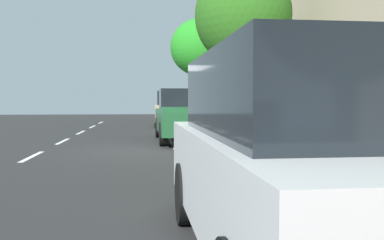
{
  "coord_description": "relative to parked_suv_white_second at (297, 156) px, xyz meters",
  "views": [
    {
      "loc": [
        -0.07,
        -13.34,
        1.56
      ],
      "look_at": [
        0.71,
        -5.48,
        1.17
      ],
      "focal_mm": 40.48,
      "sensor_mm": 36.0,
      "label": 1
    }
  ],
  "objects": [
    {
      "name": "ground",
      "position": [
        -1.29,
        9.47,
        -1.03
      ],
      "size": [
        61.62,
        61.62,
        0.0
      ],
      "primitive_type": "plane",
      "color": "#282828"
    },
    {
      "name": "sidewalk",
      "position": [
        2.65,
        9.47,
        -0.95
      ],
      "size": [
        3.3,
        38.51,
        0.15
      ],
      "primitive_type": "cube",
      "color": "#A89695",
      "rests_on": "ground"
    },
    {
      "name": "curb_edge",
      "position": [
        0.92,
        9.47,
        -0.95
      ],
      "size": [
        0.16,
        38.51,
        0.15
      ],
      "primitive_type": "cube",
      "color": "gray",
      "rests_on": "ground"
    },
    {
      "name": "lane_stripe_centre",
      "position": [
        -4.51,
        8.11,
        -1.02
      ],
      "size": [
        0.14,
        35.8,
        0.01
      ],
      "color": "white",
      "rests_on": "ground"
    },
    {
      "name": "lane_stripe_bike_edge",
      "position": [
        -0.55,
        9.47,
        -1.02
      ],
      "size": [
        0.12,
        38.51,
        0.01
      ],
      "primitive_type": "cube",
      "color": "white",
      "rests_on": "ground"
    },
    {
      "name": "building_facade",
      "position": [
        4.56,
        9.47,
        1.79
      ],
      "size": [
        0.5,
        38.51,
        5.63
      ],
      "primitive_type": "cube",
      "color": "tan",
      "rests_on": "ground"
    },
    {
      "name": "parked_suv_white_second",
      "position": [
        0.0,
        0.0,
        0.0
      ],
      "size": [
        2.05,
        4.74,
        1.99
      ],
      "color": "white",
      "rests_on": "ground"
    },
    {
      "name": "parked_pickup_green_mid",
      "position": [
        -0.05,
        12.16,
        -0.13
      ],
      "size": [
        2.11,
        5.34,
        1.95
      ],
      "color": "#1E512D",
      "rests_on": "ground"
    },
    {
      "name": "parked_suv_tan_far",
      "position": [
        -0.03,
        20.72,
        0.0
      ],
      "size": [
        2.08,
        4.75,
        1.99
      ],
      "color": "tan",
      "rests_on": "ground"
    },
    {
      "name": "bicycle_at_curb",
      "position": [
        0.46,
        3.75,
        -0.67
      ],
      "size": [
        1.43,
        1.0,
        0.72
      ],
      "color": "black",
      "rests_on": "ground"
    },
    {
      "name": "cyclist_with_backpack",
      "position": [
        0.67,
        3.28,
        0.08
      ],
      "size": [
        0.55,
        0.54,
        1.8
      ],
      "color": "#C6B284",
      "rests_on": "ground"
    },
    {
      "name": "street_tree_far_end",
      "position": [
        1.87,
        10.85,
        3.37
      ],
      "size": [
        3.31,
        3.31,
        6.0
      ],
      "color": "#4C3626",
      "rests_on": "sidewalk"
    },
    {
      "name": "street_tree_corner",
      "position": [
        1.87,
        23.13,
        3.72
      ],
      "size": [
        3.77,
        3.77,
        6.43
      ],
      "color": "brown",
      "rests_on": "sidewalk"
    },
    {
      "name": "pedestrian_on_phone",
      "position": [
        3.03,
        17.45,
        0.07
      ],
      "size": [
        0.55,
        0.39,
        1.68
      ],
      "color": "black",
      "rests_on": "sidewalk"
    },
    {
      "name": "fire_hydrant",
      "position": [
        1.35,
        6.74,
        -0.46
      ],
      "size": [
        0.22,
        0.22,
        0.84
      ],
      "color": "red",
      "rests_on": "sidewalk"
    }
  ]
}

